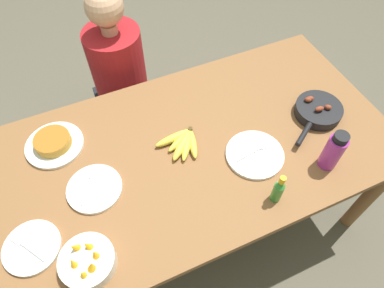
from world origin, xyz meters
The scene contains 12 objects.
ground_plane centered at (0.00, 0.00, 0.00)m, with size 14.00×14.00×0.00m, color #565142.
dining_table centered at (0.00, 0.00, 0.65)m, with size 1.83×0.96×0.73m.
banana_bunch centered at (-0.03, 0.03, 0.75)m, with size 0.20×0.17×0.04m.
skillet centered at (0.62, -0.06, 0.76)m, with size 0.33×0.25×0.08m.
frittata_plate_center centered at (-0.55, 0.26, 0.75)m, with size 0.26×0.26×0.06m.
empty_plate_near_front centered at (-0.72, -0.17, 0.74)m, with size 0.21×0.21×0.02m.
empty_plate_far_left centered at (-0.45, -0.03, 0.74)m, with size 0.23×0.23×0.02m.
empty_plate_far_right centered at (0.23, -0.15, 0.74)m, with size 0.25×0.25×0.02m.
fruit_bowl_mango centered at (-0.54, -0.32, 0.77)m, with size 0.20×0.20×0.11m.
water_bottle centered at (0.49, -0.31, 0.83)m, with size 0.08×0.08×0.20m.
hot_sauce_bottle centered at (0.20, -0.36, 0.80)m, with size 0.04×0.04×0.16m.
person_figure centered at (-0.14, 0.71, 0.47)m, with size 0.33×0.33×1.14m.
Camera 1 is at (-0.35, -0.79, 1.98)m, focal length 32.00 mm.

